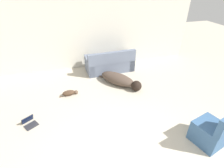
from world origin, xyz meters
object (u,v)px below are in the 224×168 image
(couch, at_px, (110,64))
(laptop_open, at_px, (29,122))
(cat, at_px, (70,93))
(side_chair, at_px, (212,132))
(dog, at_px, (120,80))

(couch, height_order, laptop_open, couch)
(cat, height_order, side_chair, side_chair)
(laptop_open, bearing_deg, couch, 7.55)
(cat, bearing_deg, laptop_open, -142.58)
(dog, relative_size, laptop_open, 3.75)
(dog, height_order, side_chair, side_chair)
(dog, bearing_deg, cat, -121.68)
(side_chair, bearing_deg, cat, -58.89)
(laptop_open, distance_m, side_chair, 3.96)
(couch, xyz_separation_m, dog, (0.05, -1.01, -0.10))
(cat, distance_m, side_chair, 3.64)
(couch, bearing_deg, laptop_open, 37.35)
(couch, distance_m, side_chair, 3.85)
(cat, height_order, laptop_open, laptop_open)
(couch, bearing_deg, dog, 90.20)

